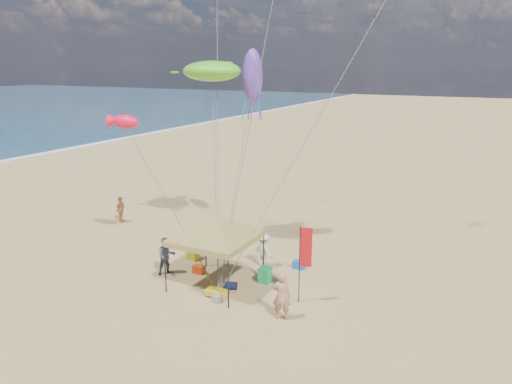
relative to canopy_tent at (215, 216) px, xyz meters
The scene contains 18 objects.
ground 3.64m from the canopy_tent, 49.55° to the right, with size 280.00×280.00×0.00m, color tan.
canopy_tent is the anchor object (origin of this frame).
feather_flag 4.14m from the canopy_tent, ahead, with size 0.49×0.16×3.30m.
cooler_red 3.43m from the canopy_tent, 152.49° to the left, with size 0.54×0.38×0.38m, color red.
cooler_blue 5.21m from the canopy_tent, 53.14° to the left, with size 0.54×0.38×0.38m, color blue.
bag_navy 3.14m from the canopy_tent, ahead, with size 0.36×0.36×0.60m, color #0C1335.
bag_orange 5.16m from the canopy_tent, 121.02° to the left, with size 0.36×0.36×0.60m, color #C4630A.
chair_green 3.61m from the canopy_tent, 35.62° to the left, with size 0.50×0.50×0.70m, color green.
chair_yellow 4.36m from the canopy_tent, 142.44° to the left, with size 0.50×0.50×0.70m, color gold.
crate_grey 3.48m from the canopy_tent, 57.76° to the right, with size 0.34×0.30×0.28m, color gray.
beach_cart 3.23m from the canopy_tent, 57.99° to the right, with size 0.90×0.50×0.24m, color gold.
person_near_a 4.60m from the canopy_tent, 19.57° to the right, with size 0.70×0.46×1.92m, color tan.
person_near_b 3.55m from the canopy_tent, behind, with size 0.87×0.68×1.79m, color #393F4E.
person_near_c 3.82m from the canopy_tent, 71.66° to the left, with size 1.09×0.62×1.68m, color beige.
person_far_a 11.38m from the canopy_tent, 153.64° to the left, with size 0.96×0.40×1.64m, color #AE6543.
turtle_kite 8.40m from the canopy_tent, 122.25° to the left, with size 3.16×2.53×1.05m, color #5BC828.
fish_kite 6.72m from the canopy_tent, 169.26° to the left, with size 1.54×0.77×0.68m, color #FF163E.
squid_kite 8.45m from the canopy_tent, 102.72° to the left, with size 1.05×1.05×2.73m, color #6039B6.
Camera 1 is at (9.64, -15.64, 9.52)m, focal length 34.42 mm.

